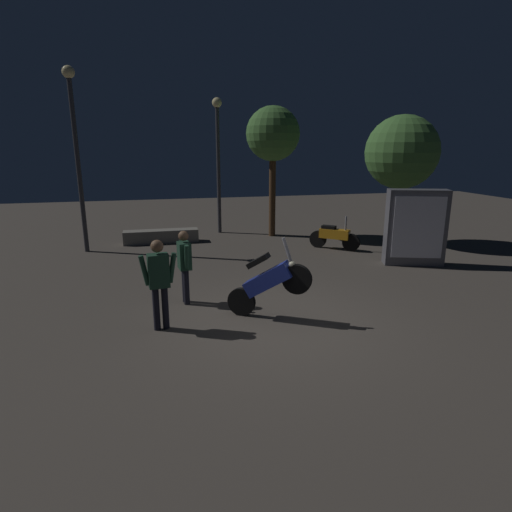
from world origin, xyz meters
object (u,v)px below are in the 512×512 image
Objects in this scene: streetlamp_near at (75,139)px; kiosk_billboard at (416,228)px; motorcycle_orange_parked_left at (334,236)px; person_rider_beside at (185,261)px; person_bystander_far at (159,277)px; streetlamp_far at (218,149)px; motorcycle_blue_foreground at (268,282)px.

kiosk_billboard is at bearing -22.16° from streetlamp_near.
motorcycle_orange_parked_left is 0.24× the size of streetlamp_near.
person_rider_beside is 6.45m from streetlamp_near.
person_bystander_far is at bearing 39.97° from kiosk_billboard.
person_rider_beside is 0.74× the size of kiosk_billboard.
streetlamp_far is (2.37, 8.53, 2.15)m from person_bystander_far.
motorcycle_blue_foreground is 1.92m from person_rider_beside.
streetlamp_near is (-2.72, 5.29, 2.51)m from person_rider_beside.
motorcycle_blue_foreground is at bearing 47.46° from kiosk_billboard.
person_rider_beside is 0.94× the size of person_bystander_far.
streetlamp_near is at bearing -168.43° from person_bystander_far.
motorcycle_orange_parked_left is at bearing 29.08° from person_rider_beside.
kiosk_billboard is (6.98, 2.77, 0.06)m from person_bystander_far.
kiosk_billboard is at bearing 62.29° from motorcycle_blue_foreground.
person_rider_beside is at bearing -102.11° from motorcycle_orange_parked_left.
streetlamp_near is at bearing -150.14° from motorcycle_orange_parked_left.
person_bystander_far is 0.30× the size of streetlamp_near.
motorcycle_blue_foreground is 0.30× the size of streetlamp_near.
streetlamp_near is at bearing -156.09° from streetlamp_far.
person_rider_beside is 1.33m from person_bystander_far.
person_bystander_far is (-2.00, 0.01, 0.25)m from motorcycle_blue_foreground.
motorcycle_blue_foreground is at bearing -84.34° from motorcycle_orange_parked_left.
person_bystander_far is (-5.55, -4.94, 0.55)m from motorcycle_orange_parked_left.
motorcycle_orange_parked_left is at bearing 124.67° from person_bystander_far.
streetlamp_far is (4.56, 2.02, -0.29)m from streetlamp_near.
streetlamp_near is (-7.74, 1.57, 2.99)m from motorcycle_orange_parked_left.
motorcycle_blue_foreground reaches higher than person_rider_beside.
person_rider_beside is 6.63m from kiosk_billboard.
streetlamp_near is 1.11× the size of streetlamp_far.
streetlamp_near is (-2.19, 6.51, 2.44)m from person_bystander_far.
streetlamp_far reaches higher than motorcycle_orange_parked_left.
person_bystander_far is 0.79× the size of kiosk_billboard.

